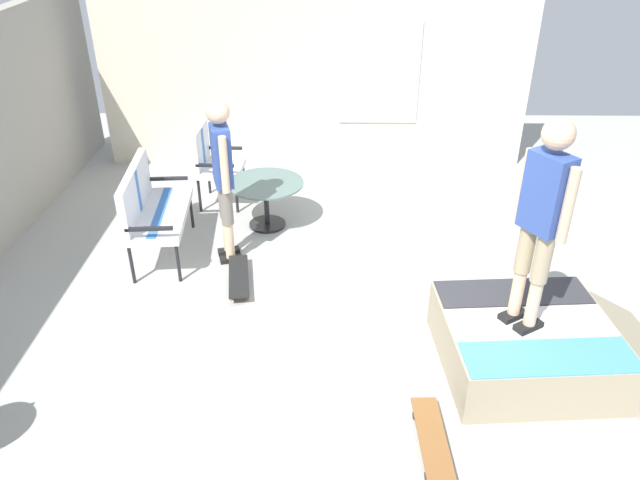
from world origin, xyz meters
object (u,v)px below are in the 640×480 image
(patio_bench, at_px, (149,204))
(person_skater, at_px, (543,212))
(patio_chair_near_house, at_px, (211,158))
(person_watching, at_px, (223,170))
(skate_ramp, at_px, (529,343))
(skateboard_spare, at_px, (432,439))
(patio_table, at_px, (266,195))
(skateboard_by_bench, at_px, (239,277))

(patio_bench, distance_m, person_skater, 4.04)
(patio_chair_near_house, distance_m, person_watching, 1.49)
(skate_ramp, height_order, patio_chair_near_house, patio_chair_near_house)
(skate_ramp, bearing_deg, person_skater, 98.99)
(person_skater, bearing_deg, skate_ramp, -81.01)
(patio_bench, xyz_separation_m, patio_chair_near_house, (1.30, -0.45, -0.00))
(patio_chair_near_house, bearing_deg, patio_bench, 161.01)
(skateboard_spare, bearing_deg, patio_bench, 44.93)
(patio_table, height_order, person_watching, person_watching)
(patio_chair_near_house, relative_size, skateboard_spare, 1.27)
(patio_table, bearing_deg, skateboard_spare, -155.99)
(patio_chair_near_house, relative_size, person_watching, 0.57)
(person_watching, xyz_separation_m, person_skater, (-1.74, -2.67, 0.43))
(person_skater, bearing_deg, patio_bench, 62.72)
(patio_chair_near_house, height_order, person_watching, person_watching)
(patio_chair_near_house, height_order, person_skater, person_skater)
(skate_ramp, height_order, person_skater, person_skater)
(patio_table, distance_m, skateboard_spare, 3.72)
(patio_bench, relative_size, skateboard_by_bench, 1.57)
(patio_chair_near_house, distance_m, person_skater, 4.45)
(patio_bench, relative_size, person_skater, 0.74)
(patio_chair_near_house, bearing_deg, skateboard_by_bench, -163.45)
(person_skater, xyz_separation_m, skateboard_by_bench, (1.22, 2.50, -1.40))
(patio_table, xyz_separation_m, person_skater, (-2.49, -2.32, 1.08))
(patio_chair_near_house, xyz_separation_m, patio_table, (-0.63, -0.74, -0.21))
(patio_bench, distance_m, patio_chair_near_house, 1.38)
(person_watching, bearing_deg, patio_bench, 85.29)
(patio_bench, bearing_deg, skate_ramp, -116.30)
(skate_ramp, distance_m, person_skater, 1.26)
(patio_table, relative_size, skateboard_spare, 1.12)
(skate_ramp, xyz_separation_m, skateboard_by_bench, (1.20, 2.61, -0.14))
(person_watching, bearing_deg, patio_chair_near_house, 16.01)
(patio_bench, relative_size, skateboard_spare, 1.60)
(patio_bench, bearing_deg, skateboard_by_bench, -120.28)
(person_skater, bearing_deg, patio_table, 42.99)
(skateboard_spare, bearing_deg, person_skater, -42.27)
(skateboard_by_bench, bearing_deg, patio_bench, 59.72)
(patio_chair_near_house, bearing_deg, patio_table, -130.13)
(skateboard_spare, bearing_deg, patio_chair_near_house, 29.30)
(skate_ramp, relative_size, patio_bench, 1.59)
(skate_ramp, height_order, skateboard_by_bench, skate_ramp)
(patio_bench, bearing_deg, skateboard_spare, -135.07)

